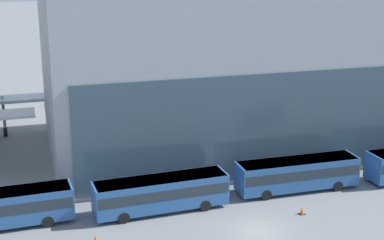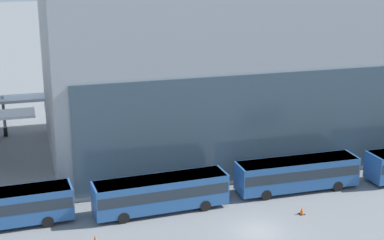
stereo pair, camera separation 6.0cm
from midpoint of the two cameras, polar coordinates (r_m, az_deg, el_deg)
name	(u,v)px [view 1 (the left image)]	position (r m, az deg, el deg)	size (l,w,h in m)	color
ground_plane	(258,231)	(49.39, 6.42, -10.69)	(440.00, 440.00, 0.00)	slate
airliner_at_gate_far	(352,53)	(103.78, 15.27, 6.26)	(36.45, 35.73, 13.67)	silver
shuttle_bus_1	(0,207)	(51.49, -18.17, -8.02)	(11.98, 3.31, 3.09)	#285693
shuttle_bus_2	(161,192)	(51.90, -3.05, -6.96)	(11.99, 3.38, 3.09)	#285693
shuttle_bus_3	(297,172)	(56.95, 10.15, -5.02)	(11.87, 2.85, 3.09)	#285693
traffic_cone_1	(302,211)	(52.75, 10.59, -8.66)	(0.51, 0.51, 0.63)	black
traffic_cone_2	(96,240)	(47.61, -9.37, -11.39)	(0.59, 0.59, 0.79)	black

